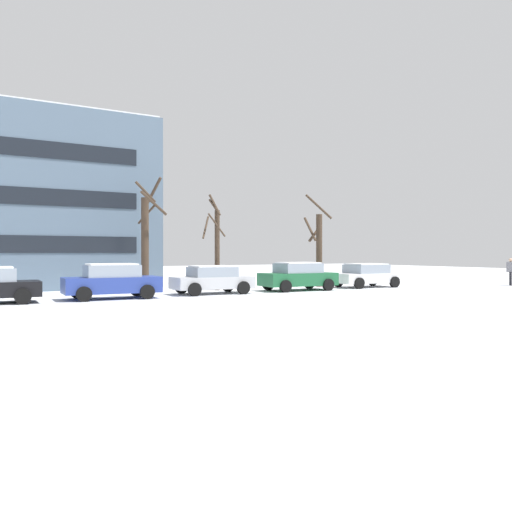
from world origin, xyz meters
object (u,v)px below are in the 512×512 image
(parked_car_blue, at_px, (112,281))
(pedestrian_crossing, at_px, (511,270))
(parked_car_white, at_px, (366,275))
(parked_car_silver, at_px, (212,279))
(parked_car_green, at_px, (298,276))

(parked_car_blue, height_order, pedestrian_crossing, pedestrian_crossing)
(pedestrian_crossing, bearing_deg, parked_car_blue, 172.64)
(parked_car_blue, distance_m, parked_car_white, 14.97)
(parked_car_blue, height_order, parked_car_silver, parked_car_blue)
(parked_car_green, bearing_deg, parked_car_white, 1.94)
(parked_car_blue, bearing_deg, pedestrian_crossing, -7.36)
(parked_car_white, relative_size, pedestrian_crossing, 2.43)
(parked_car_green, xyz_separation_m, parked_car_white, (4.99, 0.17, -0.06))
(parked_car_blue, xyz_separation_m, parked_car_white, (14.97, 0.21, -0.07))
(parked_car_silver, distance_m, pedestrian_crossing, 19.11)
(parked_car_silver, height_order, parked_car_white, same)
(parked_car_silver, xyz_separation_m, parked_car_green, (4.99, -0.22, 0.06))
(parked_car_white, height_order, pedestrian_crossing, pedestrian_crossing)
(parked_car_silver, distance_m, parked_car_white, 9.98)
(parked_car_white, xyz_separation_m, pedestrian_crossing, (8.83, -3.28, 0.26))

